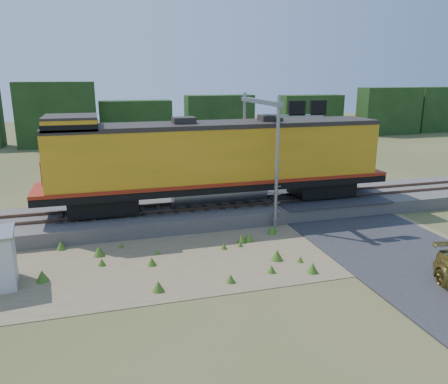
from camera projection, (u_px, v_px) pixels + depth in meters
name	position (u px, v px, depth m)	size (l,w,h in m)	color
ground	(251.00, 255.00, 20.99)	(140.00, 140.00, 0.00)	#475123
ballast	(218.00, 211.00, 26.46)	(70.00, 5.00, 0.80)	slate
rails	(218.00, 203.00, 26.33)	(70.00, 1.54, 0.16)	brown
dirt_shoulder	(208.00, 255.00, 20.92)	(26.00, 8.00, 0.03)	#8C7754
road	(369.00, 234.00, 23.51)	(7.00, 66.00, 0.86)	#38383A
tree_line_north	(152.00, 118.00, 55.48)	(130.00, 3.00, 6.50)	#193312
weed_clumps	(179.00, 262.00, 20.16)	(15.00, 6.20, 0.56)	#446C1E
locomotive	(215.00, 159.00, 25.57)	(20.79, 3.17, 5.36)	black
signal_gantry	(270.00, 127.00, 25.30)	(2.89, 6.20, 7.30)	gray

